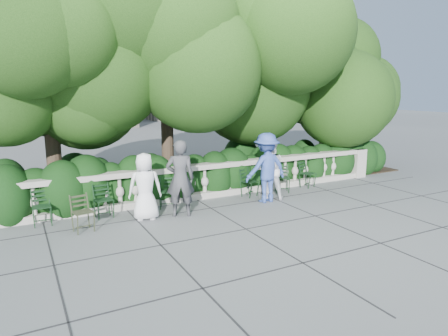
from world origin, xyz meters
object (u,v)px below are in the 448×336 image
chair_e (283,193)px  person_businessman (145,187)px  person_casual_man (270,169)px  chair_a (107,219)px  chair_c (167,210)px  person_older_blue (266,168)px  chair_weathered (86,233)px  person_woman_grey (180,178)px  chair_f (311,188)px  chair_d (253,197)px  chair_b (44,227)px

chair_e → person_businessman: person_businessman is taller
person_businessman → person_casual_man: size_ratio=0.94×
chair_a → chair_c: size_ratio=1.00×
person_businessman → person_older_blue: (3.40, -0.05, 0.15)m
chair_weathered → person_businessman: bearing=1.2°
person_woman_grey → person_older_blue: size_ratio=0.99×
chair_a → person_casual_man: person_casual_man is taller
chair_e → chair_f: bearing=32.4°
chair_c → chair_e: size_ratio=1.00×
chair_f → chair_a: bearing=160.1°
chair_a → chair_d: (4.19, 0.01, 0.00)m
person_businessman → person_woman_grey: size_ratio=0.86×
chair_b → chair_d: 5.58m
chair_d → chair_weathered: 4.85m
chair_e → chair_f: same height
chair_d → chair_weathered: size_ratio=1.00×
chair_e → person_businessman: size_ratio=0.52×
chair_weathered → person_older_blue: 4.95m
chair_b → chair_e: bearing=-0.5°
person_businessman → person_older_blue: bearing=-169.7°
chair_f → chair_b: bearing=159.3°
chair_c → person_casual_man: (2.92, -0.39, 0.86)m
chair_c → person_casual_man: size_ratio=0.49×
person_businessman → chair_e: bearing=-163.1°
chair_c → person_businessman: person_businessman is taller
chair_c → chair_f: 4.84m
chair_c → person_casual_man: person_casual_man is taller
chair_f → chair_weathered: size_ratio=1.00×
chair_d → person_older_blue: bearing=-105.2°
person_businessman → chair_a: bearing=-17.7°
chair_a → chair_b: same height
chair_a → person_older_blue: person_older_blue is taller
chair_d → person_casual_man: size_ratio=0.49×
chair_d → person_businessman: size_ratio=0.52×
chair_a → chair_weathered: 0.98m
person_woman_grey → chair_b: bearing=6.9°
chair_weathered → person_businessman: size_ratio=0.52×
chair_e → chair_c: bearing=-154.7°
chair_a → person_older_blue: 4.39m
chair_e → chair_f: (1.20, 0.13, 0.00)m
chair_e → person_casual_man: bearing=-129.1°
chair_e → person_older_blue: 1.44m
chair_weathered → person_businessman: person_businessman is taller
chair_a → chair_c: 1.56m
person_businessman → person_casual_man: bearing=-167.1°
chair_e → chair_weathered: 5.85m
chair_c → chair_f: same height
chair_d → person_casual_man: person_casual_man is taller
person_older_blue → person_businessman: bearing=-2.0°
chair_c → chair_d: bearing=23.6°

